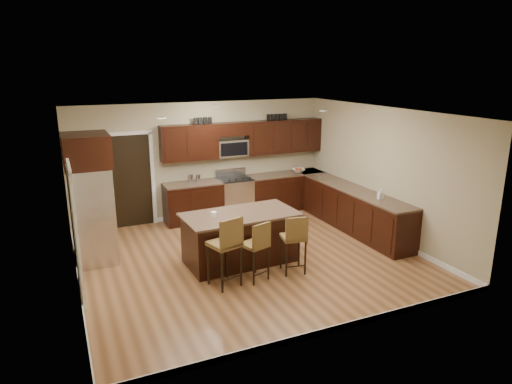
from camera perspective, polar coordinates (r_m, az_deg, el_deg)
name	(u,v)px	position (r m, az deg, el deg)	size (l,w,h in m)	color
floor	(249,258)	(8.64, -0.86, -8.24)	(6.00, 6.00, 0.00)	#92613A
ceiling	(249,113)	(7.95, -0.94, 9.87)	(6.00, 6.00, 0.00)	silver
wall_back	(203,161)	(10.71, -6.70, 3.92)	(6.00, 6.00, 0.00)	tan
wall_left	(70,209)	(7.59, -22.24, -1.99)	(5.50, 5.50, 0.00)	tan
wall_right	(383,173)	(9.73, 15.58, 2.28)	(5.50, 5.50, 0.00)	tan
base_cabinets	(300,202)	(10.50, 5.58, -1.29)	(4.02, 3.96, 0.92)	black
upper_cabinets	(246,138)	(10.82, -1.21, 6.78)	(4.00, 0.33, 0.80)	black
range	(235,197)	(10.86, -2.66, -0.60)	(0.76, 0.64, 1.11)	silver
microwave	(232,148)	(10.75, -3.03, 5.51)	(0.76, 0.31, 0.40)	silver
doorway	(131,181)	(10.41, -15.31, 1.33)	(0.85, 0.03, 2.06)	black
pantry_door	(75,235)	(7.40, -21.73, -5.06)	(0.03, 0.80, 2.04)	white
letter_decor	(241,119)	(10.71, -1.93, 9.13)	(2.20, 0.03, 0.15)	black
island	(240,239)	(8.36, -1.96, -5.90)	(2.09, 1.16, 0.92)	black
stool_left	(227,244)	(7.32, -3.67, -6.48)	(0.55, 0.55, 1.19)	brown
stool_mid	(257,244)	(7.55, 0.12, -6.57)	(0.48, 0.48, 1.03)	brown
stool_right	(294,237)	(7.83, 4.83, -5.69)	(0.46, 0.46, 1.05)	brown
refrigerator	(91,197)	(8.67, -19.95, -0.65)	(0.79, 0.94, 2.35)	silver
floor_mat	(220,237)	(9.64, -4.49, -5.67)	(0.83, 0.55, 0.01)	brown
fruit_bowl	(298,170)	(11.45, 5.33, 2.71)	(0.32, 0.32, 0.08)	silver
soap_bottle	(380,194)	(9.38, 15.29, -0.23)	(0.10, 0.10, 0.21)	#B2B2B2
canister_tall	(190,179)	(10.40, -8.19, 1.63)	(0.12, 0.12, 0.19)	silver
canister_short	(198,178)	(10.44, -7.27, 1.69)	(0.11, 0.11, 0.18)	silver
island_jar	(214,214)	(8.01, -5.31, -2.82)	(0.10, 0.10, 0.10)	white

